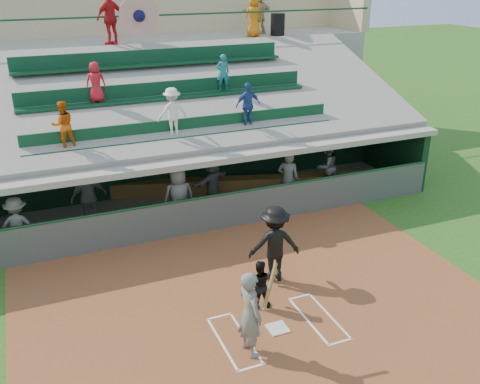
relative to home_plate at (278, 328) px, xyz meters
name	(u,v)px	position (x,y,z in m)	size (l,w,h in m)	color
ground	(278,330)	(0.00, 0.00, -0.04)	(100.00, 100.00, 0.00)	#245016
dirt_slab	(268,316)	(0.00, 0.50, -0.03)	(11.00, 9.00, 0.02)	brown
home_plate	(278,328)	(0.00, 0.00, 0.00)	(0.43, 0.43, 0.03)	silver
batters_box_chalk	(278,329)	(0.00, 0.00, -0.01)	(2.65, 1.85, 0.01)	silver
dugout_floor	(187,208)	(0.00, 6.75, -0.02)	(16.00, 3.50, 0.04)	gray
concourse_slab	(137,96)	(0.00, 13.50, 2.26)	(20.00, 3.00, 4.60)	gray
grandstand	(154,114)	(-0.01, 10.51, 2.23)	(20.40, 10.40, 7.80)	#4F544F
batter_at_plate	(250,313)	(-0.85, -0.45, 0.93)	(0.90, 0.79, 1.95)	#575A55
catcher	(259,284)	(-0.04, 0.93, 0.58)	(0.58, 0.45, 1.19)	black
home_umpire	(275,244)	(0.80, 1.88, 0.98)	(1.28, 0.74, 1.99)	black
dugout_bench	(182,187)	(0.22, 7.94, 0.26)	(16.69, 0.50, 0.50)	olive
dugout_player_a	(18,226)	(-5.04, 5.67, 0.83)	(1.07, 0.61, 1.65)	#60635D
dugout_player_b	(89,197)	(-3.03, 6.65, 0.94)	(1.10, 0.46, 1.87)	#5C5E59
dugout_player_c	(179,197)	(-0.56, 5.58, 0.96)	(0.93, 0.61, 1.91)	#575A55
dugout_player_d	(212,182)	(0.85, 6.57, 0.85)	(1.57, 0.50, 1.69)	#5B5E59
dugout_player_e	(288,179)	(3.09, 5.64, 0.95)	(0.69, 0.45, 1.89)	#545652
dugout_player_f	(327,167)	(4.95, 6.35, 0.88)	(0.85, 0.67, 1.76)	#5A5D58
trash_bin	(278,24)	(5.86, 12.33, 5.01)	(0.59, 0.59, 0.88)	black
concourse_staff_a	(110,18)	(-1.04, 12.04, 5.52)	(1.12, 0.47, 1.92)	red
concourse_staff_b	(254,16)	(4.77, 12.34, 5.36)	(0.78, 0.51, 1.60)	orange
concourse_staff_c	(259,12)	(5.41, 13.20, 5.46)	(1.66, 0.53, 1.79)	tan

